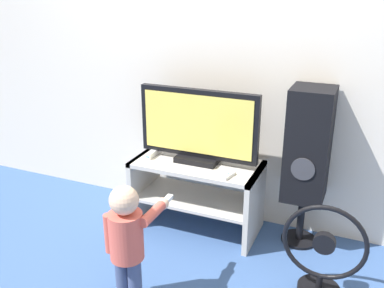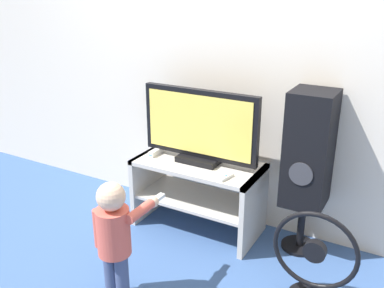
{
  "view_description": "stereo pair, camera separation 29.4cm",
  "coord_description": "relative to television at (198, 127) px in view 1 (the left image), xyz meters",
  "views": [
    {
      "loc": [
        1.09,
        -2.39,
        1.75
      ],
      "look_at": [
        0.0,
        0.14,
        0.7
      ],
      "focal_mm": 40.0,
      "sensor_mm": 36.0,
      "label": 1
    },
    {
      "loc": [
        1.35,
        -2.26,
        1.75
      ],
      "look_at": [
        0.0,
        0.14,
        0.7
      ],
      "focal_mm": 40.0,
      "sensor_mm": 36.0,
      "label": 2
    }
  ],
  "objects": [
    {
      "name": "ground_plane",
      "position": [
        0.0,
        -0.25,
        -0.79
      ],
      "size": [
        16.0,
        16.0,
        0.0
      ],
      "primitive_type": "plane",
      "color": "#38568C"
    },
    {
      "name": "wall_back",
      "position": [
        0.0,
        0.29,
        0.51
      ],
      "size": [
        10.0,
        0.06,
        2.6
      ],
      "color": "silver",
      "rests_on": "ground_plane"
    },
    {
      "name": "floor_fan",
      "position": [
        0.96,
        -0.42,
        -0.53
      ],
      "size": [
        0.48,
        0.25,
        0.59
      ],
      "color": "black",
      "rests_on": "ground_plane"
    },
    {
      "name": "television",
      "position": [
        0.0,
        0.0,
        0.0
      ],
      "size": [
        0.87,
        0.2,
        0.53
      ],
      "color": "black",
      "rests_on": "tv_stand"
    },
    {
      "name": "remote_primary",
      "position": [
        0.29,
        -0.17,
        -0.25
      ],
      "size": [
        0.06,
        0.13,
        0.03
      ],
      "color": "white",
      "rests_on": "tv_stand"
    },
    {
      "name": "game_console",
      "position": [
        -0.35,
        -0.03,
        -0.24
      ],
      "size": [
        0.04,
        0.18,
        0.04
      ],
      "color": "white",
      "rests_on": "tv_stand"
    },
    {
      "name": "tv_stand",
      "position": [
        0.0,
        -0.02,
        -0.45
      ],
      "size": [
        0.92,
        0.46,
        0.53
      ],
      "color": "beige",
      "rests_on": "ground_plane"
    },
    {
      "name": "speaker_tower",
      "position": [
        0.75,
        0.09,
        -0.07
      ],
      "size": [
        0.28,
        0.3,
        1.13
      ],
      "color": "black",
      "rests_on": "ground_plane"
    },
    {
      "name": "child",
      "position": [
        -0.04,
        -0.93,
        -0.35
      ],
      "size": [
        0.28,
        0.43,
        0.75
      ],
      "color": "#3F4C72",
      "rests_on": "ground_plane"
    }
  ]
}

